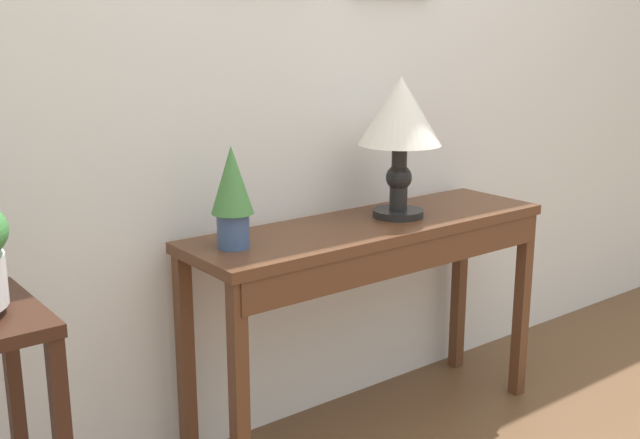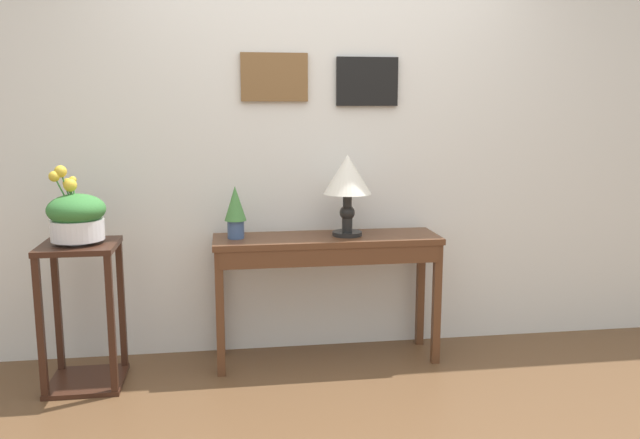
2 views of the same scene
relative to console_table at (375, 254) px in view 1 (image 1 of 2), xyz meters
name	(u,v)px [view 1 (image 1 of 2)]	position (x,y,z in m)	size (l,w,h in m)	color
back_wall_with_art	(318,26)	(-0.01, 0.31, 0.75)	(9.00, 0.13, 2.80)	silver
console_table	(375,254)	(0.00, 0.00, 0.00)	(1.33, 0.38, 0.76)	#56331E
table_lamp	(400,120)	(0.12, 0.02, 0.44)	(0.28, 0.28, 0.48)	black
potted_plant_on_console	(232,192)	(-0.53, 0.04, 0.28)	(0.13, 0.13, 0.30)	#3D5684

